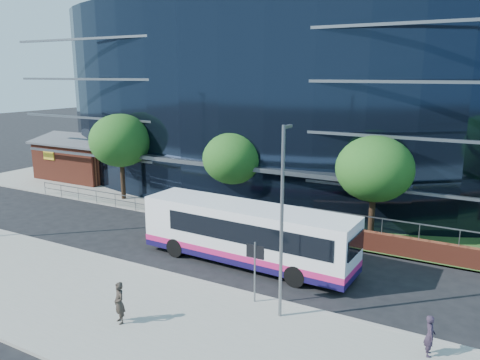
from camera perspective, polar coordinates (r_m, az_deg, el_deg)
The scene contains 17 objects.
ground at distance 24.94m, azimuth -5.87°, elevation -11.01°, with size 200.00×200.00×0.00m, color black.
pavement_near at distance 21.43m, azimuth -13.81°, elevation -15.32°, with size 80.00×8.00×0.15m, color gray.
kerb at distance 24.17m, azimuth -7.26°, elevation -11.65°, with size 80.00×0.25×0.16m, color gray.
yellow_line_outer at distance 24.34m, azimuth -6.97°, elevation -11.64°, with size 80.00×0.08×0.01m, color gold.
yellow_line_inner at distance 24.45m, azimuth -6.76°, elevation -11.52°, with size 80.00×0.08×0.01m, color gold.
far_forecourt at distance 36.68m, azimuth -3.76°, elevation -3.00°, with size 50.00×8.00×0.10m, color gray.
glass_office at distance 43.09m, azimuth 5.59°, elevation 10.06°, with size 44.00×23.10×16.00m.
brick_pavilion at distance 48.33m, azimuth -18.31°, elevation 2.54°, with size 8.60×6.66×4.40m.
guard_railings at distance 34.51m, azimuth -10.19°, elevation -2.88°, with size 24.00×0.05×1.10m.
street_sign at distance 20.69m, azimuth 1.84°, elevation -9.64°, with size 0.85×0.09×2.80m.
tree_far_a at distance 38.42m, azimuth -14.35°, elevation 4.69°, with size 4.95×4.95×6.98m.
tree_far_b at distance 32.96m, azimuth -0.89°, elevation 2.64°, with size 4.29×4.29×6.05m.
tree_far_c at distance 28.82m, azimuth 16.09°, elevation 1.30°, with size 4.62×4.62×6.51m.
streetlight_east at distance 18.80m, azimuth 5.15°, elevation -4.60°, with size 0.15×0.77×8.00m.
city_bus at distance 25.10m, azimuth 0.97°, elevation -6.57°, with size 12.03×3.17×3.23m.
pedestrian at distance 18.87m, azimuth 22.13°, elevation -17.15°, with size 0.56×0.37×1.54m, color #291E2E.
pedestrian_b at distance 20.11m, azimuth -14.50°, elevation -14.30°, with size 0.64×0.42×1.74m, color #302821.
Camera 1 is at (13.21, -18.60, 10.07)m, focal length 35.00 mm.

